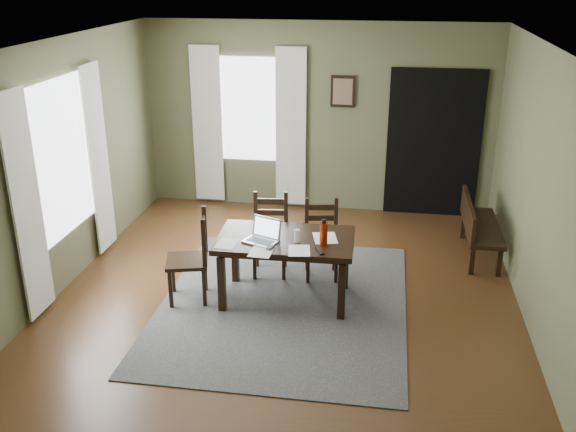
% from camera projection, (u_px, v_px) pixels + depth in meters
% --- Properties ---
extents(ground, '(5.00, 6.00, 0.01)m').
position_uv_depth(ground, '(284.00, 304.00, 6.91)').
color(ground, '#492C16').
extents(room_shell, '(5.02, 6.02, 2.71)m').
position_uv_depth(room_shell, '(283.00, 141.00, 6.25)').
color(room_shell, '#585C3C').
rests_on(room_shell, ground).
extents(rug, '(2.60, 3.20, 0.01)m').
position_uv_depth(rug, '(284.00, 303.00, 6.91)').
color(rug, '#454545').
rests_on(rug, ground).
extents(dining_table, '(1.46, 0.89, 0.72)m').
position_uv_depth(dining_table, '(286.00, 245.00, 6.77)').
color(dining_table, black).
rests_on(dining_table, rug).
extents(chair_end, '(0.53, 0.53, 1.00)m').
position_uv_depth(chair_end, '(192.00, 258.00, 6.83)').
color(chair_end, black).
rests_on(chair_end, rug).
extents(chair_back_left, '(0.46, 0.46, 0.95)m').
position_uv_depth(chair_back_left, '(270.00, 235.00, 7.46)').
color(chair_back_left, black).
rests_on(chair_back_left, rug).
extents(chair_back_right, '(0.45, 0.45, 0.90)m').
position_uv_depth(chair_back_right, '(321.00, 240.00, 7.38)').
color(chair_back_right, black).
rests_on(chair_back_right, rug).
extents(bench, '(0.41, 1.27, 0.72)m').
position_uv_depth(bench, '(477.00, 224.00, 7.90)').
color(bench, black).
rests_on(bench, ground).
extents(laptop, '(0.41, 0.38, 0.23)m').
position_uv_depth(laptop, '(263.00, 235.00, 6.65)').
color(laptop, '#B7B7BC').
rests_on(laptop, dining_table).
extents(computer_mouse, '(0.08, 0.10, 0.03)m').
position_uv_depth(computer_mouse, '(270.00, 248.00, 6.46)').
color(computer_mouse, '#3F3F42').
rests_on(computer_mouse, dining_table).
extents(tv_remote, '(0.12, 0.18, 0.02)m').
position_uv_depth(tv_remote, '(319.00, 251.00, 6.41)').
color(tv_remote, black).
rests_on(tv_remote, dining_table).
extents(drinking_glass, '(0.07, 0.07, 0.14)m').
position_uv_depth(drinking_glass, '(297.00, 236.00, 6.60)').
color(drinking_glass, silver).
rests_on(drinking_glass, dining_table).
extents(water_bottle, '(0.09, 0.09, 0.28)m').
position_uv_depth(water_bottle, '(324.00, 233.00, 6.52)').
color(water_bottle, '#AD2D0D').
rests_on(water_bottle, dining_table).
extents(paper_a, '(0.23, 0.28, 0.00)m').
position_uv_depth(paper_a, '(227.00, 244.00, 6.59)').
color(paper_a, white).
rests_on(paper_a, dining_table).
extents(paper_b, '(0.26, 0.31, 0.00)m').
position_uv_depth(paper_b, '(299.00, 251.00, 6.43)').
color(paper_b, white).
rests_on(paper_b, dining_table).
extents(paper_d, '(0.30, 0.35, 0.00)m').
position_uv_depth(paper_d, '(325.00, 238.00, 6.73)').
color(paper_d, white).
rests_on(paper_d, dining_table).
extents(paper_e, '(0.23, 0.30, 0.00)m').
position_uv_depth(paper_e, '(261.00, 252.00, 6.41)').
color(paper_e, white).
rests_on(paper_e, dining_table).
extents(window_left, '(0.01, 1.30, 1.70)m').
position_uv_depth(window_left, '(61.00, 159.00, 6.92)').
color(window_left, white).
rests_on(window_left, ground).
extents(window_back, '(1.00, 0.01, 1.50)m').
position_uv_depth(window_back, '(249.00, 109.00, 9.25)').
color(window_back, white).
rests_on(window_back, ground).
extents(curtain_left_near, '(0.03, 0.48, 2.30)m').
position_uv_depth(curtain_left_near, '(27.00, 207.00, 6.25)').
color(curtain_left_near, silver).
rests_on(curtain_left_near, ground).
extents(curtain_left_far, '(0.03, 0.48, 2.30)m').
position_uv_depth(curtain_left_far, '(99.00, 160.00, 7.76)').
color(curtain_left_far, silver).
rests_on(curtain_left_far, ground).
extents(curtain_back_left, '(0.44, 0.03, 2.30)m').
position_uv_depth(curtain_back_left, '(207.00, 125.00, 9.40)').
color(curtain_back_left, silver).
rests_on(curtain_back_left, ground).
extents(curtain_back_right, '(0.44, 0.03, 2.30)m').
position_uv_depth(curtain_back_right, '(291.00, 129.00, 9.22)').
color(curtain_back_right, silver).
rests_on(curtain_back_right, ground).
extents(framed_picture, '(0.34, 0.03, 0.44)m').
position_uv_depth(framed_picture, '(343.00, 91.00, 8.94)').
color(framed_picture, black).
rests_on(framed_picture, ground).
extents(doorway_back, '(1.30, 0.03, 2.10)m').
position_uv_depth(doorway_back, '(434.00, 144.00, 9.01)').
color(doorway_back, black).
rests_on(doorway_back, ground).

